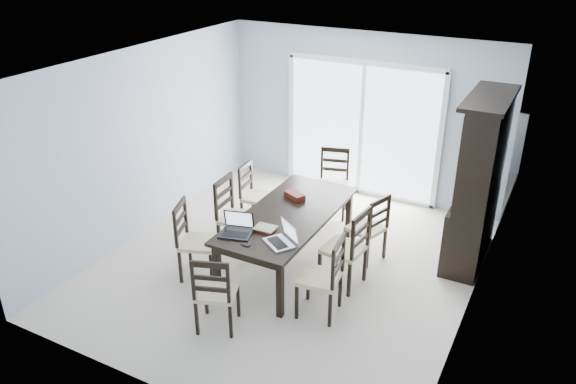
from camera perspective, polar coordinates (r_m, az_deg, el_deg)
name	(u,v)px	position (r m, az deg, el deg)	size (l,w,h in m)	color
floor	(289,264)	(7.37, 0.06, -7.30)	(5.00, 5.00, 0.00)	beige
ceiling	(289,65)	(6.35, 0.07, 12.82)	(5.00, 5.00, 0.00)	white
back_wall	(363,116)	(8.91, 7.62, 7.66)	(4.50, 0.02, 2.60)	#9CABBA
wall_left	(144,142)	(7.98, -14.45, 4.94)	(0.02, 5.00, 2.60)	#9CABBA
wall_right	(481,213)	(6.15, 18.98, -2.00)	(0.02, 5.00, 2.60)	#9CABBA
balcony	(378,173)	(10.27, 9.18, 1.95)	(4.50, 2.00, 0.10)	gray
railing	(398,125)	(10.95, 11.14, 6.67)	(4.50, 0.06, 1.10)	#99999E
dining_table	(289,218)	(7.03, 0.06, -2.69)	(1.00, 2.20, 0.75)	black
china_hutch	(478,184)	(7.40, 18.77, 0.78)	(0.50, 1.38, 2.20)	black
sliding_door	(362,129)	(8.96, 7.49, 6.33)	(2.52, 0.05, 2.18)	silver
chair_left_near	(190,232)	(6.96, -9.89, -4.04)	(0.56, 0.56, 1.15)	black
chair_left_mid	(232,207)	(7.42, -5.71, -1.57)	(0.49, 0.47, 1.20)	black
chair_left_far	(252,188)	(8.09, -3.64, 0.39)	(0.45, 0.44, 1.07)	black
chair_right_near	(328,269)	(6.19, 4.09, -7.84)	(0.49, 0.47, 1.14)	black
chair_right_mid	(351,241)	(6.67, 6.47, -4.93)	(0.51, 0.50, 1.19)	black
chair_right_far	(372,222)	(7.24, 8.54, -3.01)	(0.52, 0.52, 1.09)	black
chair_end_near	(214,286)	(6.00, -7.54, -9.48)	(0.53, 0.53, 1.09)	black
chair_end_far	(334,175)	(8.44, 4.66, 1.78)	(0.54, 0.55, 1.16)	black
laptop_dark	(235,231)	(6.51, -5.36, -3.92)	(0.41, 0.34, 0.25)	black
laptop_silver	(279,239)	(6.31, -0.95, -4.85)	(0.43, 0.40, 0.24)	#B9B9BC
book_stack	(265,229)	(6.61, -2.37, -3.73)	(0.26, 0.20, 0.04)	maroon
cell_phone	(246,245)	(6.33, -4.34, -5.37)	(0.10, 0.05, 0.01)	black
game_box	(295,195)	(7.36, 0.67, -0.35)	(0.29, 0.14, 0.07)	#48120E
hot_tub	(360,138)	(10.34, 7.33, 5.45)	(2.07, 1.90, 0.97)	maroon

